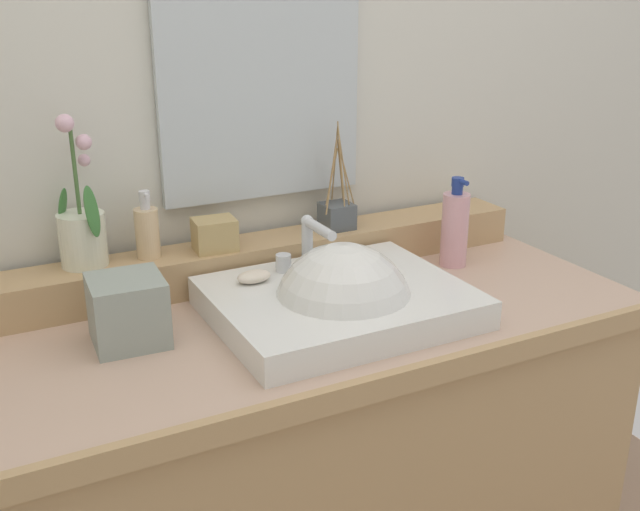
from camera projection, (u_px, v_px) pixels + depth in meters
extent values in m
cube|color=beige|center=(229.00, 62.00, 1.69)|extent=(2.85, 0.20, 2.69)
cube|color=tan|center=(311.00, 503.00, 1.67)|extent=(1.31, 0.56, 0.86)
cube|color=tan|center=(310.00, 319.00, 1.51)|extent=(1.33, 0.59, 0.04)
cube|color=tan|center=(387.00, 385.00, 1.27)|extent=(1.33, 0.02, 0.04)
cube|color=tan|center=(265.00, 257.00, 1.68)|extent=(1.26, 0.12, 0.08)
cube|color=white|center=(339.00, 303.00, 1.48)|extent=(0.48, 0.39, 0.06)
sphere|color=white|center=(343.00, 312.00, 1.46)|extent=(0.27, 0.27, 0.27)
cylinder|color=silver|center=(307.00, 244.00, 1.56)|extent=(0.02, 0.02, 0.10)
cylinder|color=silver|center=(319.00, 229.00, 1.50)|extent=(0.02, 0.11, 0.02)
sphere|color=silver|center=(307.00, 221.00, 1.55)|extent=(0.03, 0.03, 0.03)
cylinder|color=silver|center=(283.00, 263.00, 1.55)|extent=(0.03, 0.03, 0.04)
cylinder|color=silver|center=(331.00, 254.00, 1.60)|extent=(0.03, 0.03, 0.04)
ellipsoid|color=beige|center=(254.00, 277.00, 1.50)|extent=(0.07, 0.04, 0.02)
cylinder|color=silver|center=(83.00, 240.00, 1.50)|extent=(0.09, 0.09, 0.11)
cylinder|color=tan|center=(80.00, 217.00, 1.48)|extent=(0.08, 0.08, 0.01)
cylinder|color=#476B38|center=(75.00, 169.00, 1.45)|extent=(0.01, 0.01, 0.18)
ellipsoid|color=#387033|center=(92.00, 212.00, 1.44)|extent=(0.04, 0.04, 0.10)
ellipsoid|color=#387033|center=(63.00, 205.00, 1.48)|extent=(0.04, 0.04, 0.07)
sphere|color=beige|center=(84.00, 160.00, 1.47)|extent=(0.02, 0.02, 0.02)
sphere|color=beige|center=(84.00, 142.00, 1.44)|extent=(0.03, 0.03, 0.03)
sphere|color=beige|center=(65.00, 123.00, 1.40)|extent=(0.03, 0.03, 0.03)
cylinder|color=beige|center=(147.00, 233.00, 1.54)|extent=(0.05, 0.05, 0.10)
cylinder|color=silver|center=(145.00, 205.00, 1.52)|extent=(0.02, 0.02, 0.02)
cylinder|color=silver|center=(144.00, 196.00, 1.51)|extent=(0.02, 0.02, 0.02)
cylinder|color=silver|center=(146.00, 195.00, 1.50)|extent=(0.01, 0.03, 0.01)
cube|color=#4C5257|center=(337.00, 216.00, 1.73)|extent=(0.07, 0.07, 0.06)
cylinder|color=#9E7A4C|center=(346.00, 174.00, 1.70)|extent=(0.05, 0.01, 0.15)
cylinder|color=#9E7A4C|center=(341.00, 172.00, 1.71)|extent=(0.03, 0.03, 0.16)
cylinder|color=#9E7A4C|center=(334.00, 167.00, 1.71)|extent=(0.01, 0.04, 0.18)
cylinder|color=#9E7A4C|center=(332.00, 171.00, 1.70)|extent=(0.02, 0.02, 0.17)
cylinder|color=#9E7A4C|center=(331.00, 179.00, 1.69)|extent=(0.03, 0.00, 0.14)
cylinder|color=#9E7A4C|center=(332.00, 176.00, 1.67)|extent=(0.05, 0.04, 0.17)
cylinder|color=#9E7A4C|center=(341.00, 167.00, 1.68)|extent=(0.01, 0.03, 0.20)
cylinder|color=#9E7A4C|center=(344.00, 168.00, 1.69)|extent=(0.03, 0.02, 0.19)
cube|color=tan|center=(215.00, 234.00, 1.59)|extent=(0.09, 0.08, 0.07)
cylinder|color=#D99FA7|center=(455.00, 230.00, 1.73)|extent=(0.06, 0.06, 0.17)
cylinder|color=navy|center=(457.00, 190.00, 1.69)|extent=(0.02, 0.02, 0.02)
cylinder|color=navy|center=(458.00, 182.00, 1.69)|extent=(0.03, 0.03, 0.02)
cylinder|color=navy|center=(463.00, 182.00, 1.67)|extent=(0.01, 0.03, 0.01)
cube|color=gray|center=(128.00, 311.00, 1.36)|extent=(0.14, 0.14, 0.12)
cube|color=silver|center=(261.00, 55.00, 1.60)|extent=(0.46, 0.02, 0.62)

